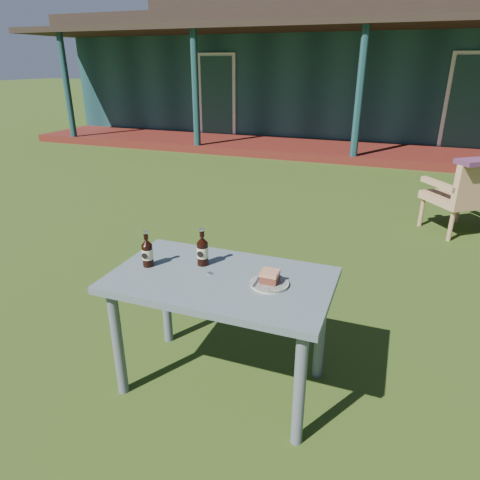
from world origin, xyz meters
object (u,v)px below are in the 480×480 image
at_px(plate, 269,283).
at_px(cake_slice, 270,276).
at_px(cola_bottle_near, 202,250).
at_px(armchair_left, 465,193).
at_px(cafe_table, 221,293).
at_px(cola_bottle_far, 147,252).

distance_m(plate, cake_slice, 0.04).
height_order(cola_bottle_near, armchair_left, cola_bottle_near).
xyz_separation_m(cafe_table, armchair_left, (1.55, 3.20, -0.15)).
bearing_deg(cafe_table, plate, 1.63).
bearing_deg(cake_slice, armchair_left, 68.08).
xyz_separation_m(cafe_table, cake_slice, (0.27, 0.02, 0.15)).
height_order(cola_bottle_near, cola_bottle_far, cola_bottle_near).
bearing_deg(cola_bottle_near, cafe_table, -34.53).
height_order(cafe_table, cola_bottle_far, cola_bottle_far).
relative_size(cafe_table, cake_slice, 13.04).
height_order(plate, armchair_left, armchair_left).
relative_size(cola_bottle_near, cola_bottle_far, 1.05).
bearing_deg(armchair_left, cafe_table, -115.88).
bearing_deg(cake_slice, plate, -73.65).
relative_size(cake_slice, cola_bottle_near, 0.42).
xyz_separation_m(cafe_table, plate, (0.27, 0.01, 0.11)).
height_order(cafe_table, cola_bottle_near, cola_bottle_near).
xyz_separation_m(cola_bottle_far, armchair_left, (1.99, 3.22, -0.34)).
bearing_deg(cola_bottle_far, cola_bottle_near, 23.44).
distance_m(cake_slice, cola_bottle_far, 0.71).
xyz_separation_m(plate, cola_bottle_far, (-0.71, -0.02, 0.08)).
xyz_separation_m(cake_slice, cola_bottle_far, (-0.71, -0.03, 0.04)).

